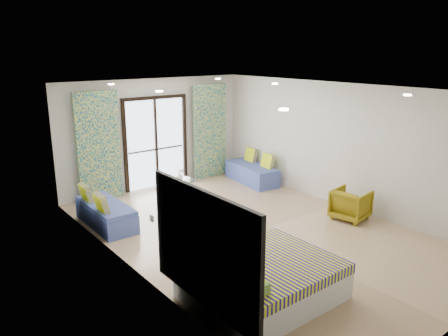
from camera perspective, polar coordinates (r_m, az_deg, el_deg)
floor at (r=8.46m, az=4.07°, el=-8.30°), size 5.00×7.50×0.01m
ceiling at (r=7.79m, az=4.45°, el=10.24°), size 5.00×7.50×0.01m
wall_back at (r=11.01m, az=-8.99°, el=4.48°), size 5.00×0.01×2.70m
wall_left at (r=6.66m, az=-11.92°, el=-2.79°), size 0.01×7.50×2.70m
wall_right at (r=9.83m, az=15.13°, el=2.84°), size 0.01×7.50×2.70m
balcony_door at (r=11.00m, az=-8.90°, el=3.98°), size 1.76×0.08×2.28m
balcony_rail at (r=11.08m, az=-8.86°, el=2.43°), size 1.52×0.03×0.04m
curtain_left at (r=10.22m, az=-16.07°, el=2.66°), size 1.00×0.10×2.50m
curtain_right at (r=11.70m, az=-1.89°, el=4.79°), size 1.00×0.10×2.50m
downlight_a at (r=5.39m, az=7.79°, el=7.59°), size 0.12×0.12×0.02m
downlight_b at (r=7.64m, az=22.83°, el=8.78°), size 0.12×0.12×0.02m
downlight_c at (r=7.77m, az=-8.44°, el=9.89°), size 0.12×0.12×0.02m
downlight_d at (r=9.47m, az=6.67°, el=10.89°), size 0.12×0.12×0.02m
downlight_e at (r=9.56m, az=-14.53°, el=10.55°), size 0.12×0.12×0.02m
downlight_f at (r=10.98m, az=-0.81°, el=11.58°), size 0.12×0.12×0.02m
headboard at (r=5.36m, az=-2.75°, el=-10.47°), size 0.06×2.10×1.50m
switch_plate at (r=6.34m, az=-9.42°, el=-6.50°), size 0.02×0.10×0.10m
bed at (r=6.27m, az=4.93°, el=-14.35°), size 1.97×1.61×0.68m
daybed_left at (r=8.96m, az=-15.25°, el=-5.73°), size 0.64×1.63×0.80m
daybed_right at (r=11.44m, az=3.69°, el=-0.60°), size 0.86×1.73×0.82m
coffee_table at (r=10.42m, az=-5.58°, el=-1.76°), size 0.71×0.71×0.66m
vase at (r=10.34m, az=-5.88°, el=-1.11°), size 0.25×0.26×0.19m
armchair at (r=9.30m, az=16.24°, el=-4.40°), size 0.73×0.76×0.69m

